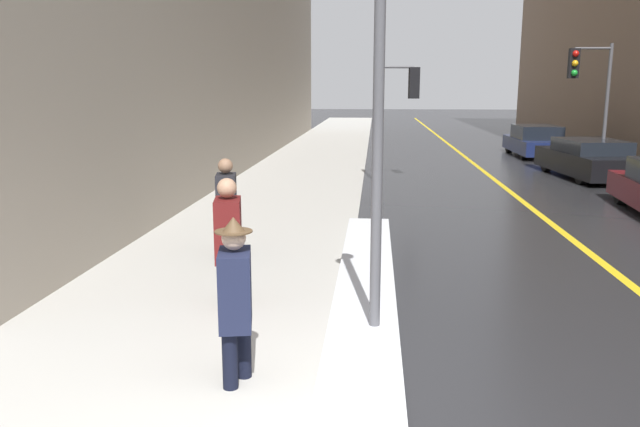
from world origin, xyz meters
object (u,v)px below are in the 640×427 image
(pedestrian_trailing, at_px, (227,203))
(parked_car_navy, at_px, (535,141))
(lamp_post, at_px, (378,111))
(pedestrian_nearside, at_px, (228,237))
(traffic_light_far, at_px, (587,81))
(parked_car_black, at_px, (589,159))
(traffic_light_near, at_px, (400,96))
(pedestrian_in_fedora, at_px, (235,295))

(pedestrian_trailing, xyz_separation_m, parked_car_navy, (8.95, 16.60, -0.32))
(lamp_post, height_order, pedestrian_nearside, lamp_post)
(traffic_light_far, relative_size, pedestrian_nearside, 2.45)
(parked_car_black, bearing_deg, parked_car_navy, -4.82)
(traffic_light_near, bearing_deg, parked_car_black, 2.36)
(pedestrian_trailing, bearing_deg, traffic_light_far, 129.56)
(pedestrian_in_fedora, bearing_deg, pedestrian_nearside, -175.29)
(traffic_light_near, relative_size, traffic_light_far, 0.85)
(pedestrian_nearside, bearing_deg, traffic_light_near, 157.26)
(pedestrian_nearside, distance_m, pedestrian_trailing, 2.42)
(pedestrian_nearside, relative_size, parked_car_black, 0.35)
(lamp_post, relative_size, pedestrian_nearside, 2.46)
(traffic_light_near, bearing_deg, traffic_light_far, 5.05)
(parked_car_black, xyz_separation_m, parked_car_navy, (-0.07, 6.35, 0.02))
(pedestrian_nearside, distance_m, parked_car_navy, 20.72)
(traffic_light_near, xyz_separation_m, parked_car_navy, (5.86, 7.64, -1.92))
(traffic_light_far, distance_m, pedestrian_in_fedora, 16.90)
(traffic_light_far, height_order, parked_car_black, traffic_light_far)
(traffic_light_far, bearing_deg, lamp_post, 62.45)
(lamp_post, bearing_deg, traffic_light_near, 86.78)
(pedestrian_in_fedora, relative_size, pedestrian_trailing, 0.98)
(lamp_post, relative_size, traffic_light_far, 1.00)
(traffic_light_near, height_order, pedestrian_in_fedora, traffic_light_near)
(traffic_light_near, relative_size, pedestrian_in_fedora, 2.17)
(traffic_light_far, height_order, pedestrian_in_fedora, traffic_light_far)
(pedestrian_in_fedora, distance_m, pedestrian_nearside, 2.10)
(lamp_post, xyz_separation_m, pedestrian_trailing, (-2.41, 3.06, -1.59))
(lamp_post, distance_m, pedestrian_trailing, 4.21)
(pedestrian_in_fedora, bearing_deg, traffic_light_near, 161.38)
(traffic_light_near, xyz_separation_m, pedestrian_in_fedora, (-1.96, -13.34, -1.64))
(traffic_light_far, xyz_separation_m, pedestrian_trailing, (-8.86, -10.50, -2.05))
(pedestrian_in_fedora, height_order, pedestrian_nearside, pedestrian_nearside)
(pedestrian_in_fedora, xyz_separation_m, pedestrian_nearside, (-0.54, 2.03, 0.04))
(parked_car_navy, bearing_deg, pedestrian_in_fedora, 159.27)
(lamp_post, distance_m, traffic_light_far, 15.02)
(lamp_post, xyz_separation_m, parked_car_black, (6.61, 13.31, -1.93))
(parked_car_black, bearing_deg, traffic_light_near, 96.78)
(traffic_light_near, relative_size, parked_car_black, 0.74)
(traffic_light_near, distance_m, traffic_light_far, 5.99)
(traffic_light_near, bearing_deg, lamp_post, -103.05)
(pedestrian_trailing, bearing_deg, pedestrian_nearside, 3.70)
(parked_car_black, bearing_deg, traffic_light_far, 26.49)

